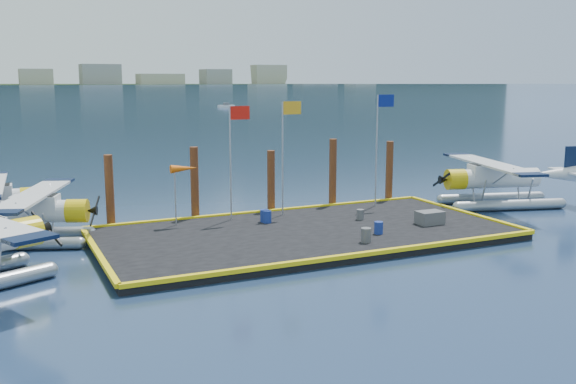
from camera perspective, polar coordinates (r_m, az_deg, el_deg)
name	(u,v)px	position (r m, az deg, el deg)	size (l,w,h in m)	color
ground	(305,238)	(31.93, 1.52, -4.10)	(4000.00, 4000.00, 0.00)	navy
dock	(305,234)	(31.88, 1.52, -3.76)	(20.00, 10.00, 0.40)	black
dock_bumpers	(305,228)	(31.81, 1.52, -3.25)	(20.25, 10.25, 0.18)	yellow
far_backdrop	(94,78)	(1783.40, -16.83, 9.66)	(3050.00, 2050.00, 810.00)	black
seaplane_b	(28,215)	(32.81, -22.13, -1.90)	(8.59, 9.11, 3.29)	#8D949A
seaplane_d	(495,181)	(41.33, 17.93, 0.92)	(9.58, 10.33, 3.67)	#8D949A
drum_0	(267,217)	(33.39, -1.87, -2.21)	(0.45, 0.45, 0.63)	navy
drum_1	(379,228)	(31.32, 8.06, -3.17)	(0.42, 0.42, 0.60)	navy
drum_3	(366,235)	(29.65, 6.95, -3.82)	(0.47, 0.47, 0.67)	#4E4E53
drum_4	(360,215)	(34.34, 6.44, -2.00)	(0.39, 0.39, 0.55)	#4E4E53
drum_5	(265,216)	(33.63, -2.10, -2.12)	(0.45, 0.45, 0.64)	navy
crate	(430,218)	(33.89, 12.49, -2.24)	(1.34, 0.89, 0.67)	#4E4E53
flagpole_red	(234,145)	(33.73, -4.83, 4.21)	(1.14, 0.08, 6.00)	#9C9DA5
flagpole_yellow	(286,140)	(34.85, -0.18, 4.62)	(1.14, 0.08, 6.20)	#9C9DA5
flagpole_blue	(380,133)	(37.71, 8.16, 5.20)	(1.14, 0.08, 6.50)	#9C9DA5
windsock	(184,170)	(33.05, -9.26, 1.96)	(1.40, 0.44, 3.12)	#9C9DA5
piling_0	(110,194)	(34.06, -15.56, -0.14)	(0.44, 0.44, 4.00)	#492615
piling_1	(195,186)	(35.01, -8.29, 0.56)	(0.44, 0.44, 4.20)	#492615
piling_2	(271,184)	(36.55, -1.51, 0.75)	(0.44, 0.44, 3.80)	#492615
piling_3	(333,175)	(38.25, 4.00, 1.52)	(0.44, 0.44, 4.30)	#492615
piling_4	(389,173)	(40.33, 8.99, 1.65)	(0.44, 0.44, 4.00)	#492615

